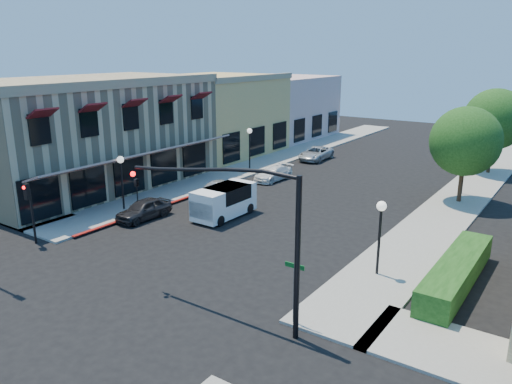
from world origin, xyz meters
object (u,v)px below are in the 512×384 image
Objects in this scene: street_name_sign at (294,284)px; lamppost_left_far at (250,138)px; parked_car_c at (273,173)px; street_tree_a at (465,141)px; secondary_signal at (29,202)px; parked_car_d at (316,153)px; lamppost_left_near at (121,169)px; signal_mast_arm at (246,219)px; street_tree_b at (495,119)px; lamppost_right_near at (381,219)px; parked_car_b at (218,192)px; lamppost_right_far at (465,158)px; white_van at (224,200)px; parked_car_a at (144,209)px.

lamppost_left_far is at bearing 128.94° from street_name_sign.
street_name_sign is 21.67m from parked_car_c.
street_tree_a is 1.95× the size of secondary_signal.
street_tree_a reaches higher than parked_car_d.
parked_car_c is at bearing 124.64° from street_name_sign.
lamppost_left_near is 0.94× the size of parked_car_c.
street_name_sign is 0.70× the size of lamppost_left_far.
signal_mast_arm is at bearing -55.00° from lamppost_left_far.
street_tree_b reaches higher than lamppost_right_near.
signal_mast_arm reaches higher than secondary_signal.
parked_car_b is (3.70, 5.00, -2.09)m from lamppost_left_near.
lamppost_right_far is 17.34m from white_van.
lamppost_right_far is at bearing 90.00° from lamppost_right_near.
parked_car_a is at bearing -10.21° from lamppost_left_near.
street_tree_b reaches higher than white_van.
white_van is at bearing -117.72° from street_tree_b.
white_van is at bearing 166.43° from lamppost_right_near.
street_tree_b is 1.97× the size of lamppost_left_near.
parked_car_c is (1.40, 12.41, -0.07)m from parked_car_a.
lamppost_right_far is 15.05m from parked_car_d.
lamppost_right_near and lamppost_right_far have the same top height.
secondary_signal is 12.14m from parked_car_b.
white_van is at bearing 58.88° from secondary_signal.
parked_car_b is at bearing 159.40° from lamppost_right_near.
street_name_sign is 13.04m from white_van.
lamppost_right_near is (-0.30, -14.00, -1.46)m from street_tree_a.
street_name_sign is at bearing -19.93° from lamppost_left_near.
street_tree_b is 1.61× the size of parked_car_d.
lamppost_left_far is (0.00, 14.00, 0.00)m from lamppost_left_near.
lamppost_right_near is (17.00, 0.00, 0.00)m from lamppost_left_near.
lamppost_left_near is at bearing 94.34° from secondary_signal.
white_van is (6.07, 2.64, -1.63)m from lamppost_left_near.
parked_car_a is at bearing -178.39° from lamppost_right_near.
parked_car_d is at bearing 161.53° from lamppost_right_far.
street_tree_b is 24.38m from white_van.
parked_car_c is 0.87× the size of parked_car_d.
lamppost_left_far is (-0.50, 20.59, 0.42)m from secondary_signal.
secondary_signal is at bearing -158.22° from lamppost_right_near.
lamppost_right_far is (17.00, 2.00, 0.00)m from lamppost_left_far.
parked_car_a is (-14.70, -0.41, -2.11)m from lamppost_right_near.
parked_car_b is 0.90× the size of parked_car_d.
secondary_signal is 17.77m from lamppost_right_near.
lamppost_right_near is at bearing -38.14° from parked_car_c.
street_tree_b is at bearing 90.00° from street_tree_a.
lamppost_left_near is 1.00× the size of lamppost_right_near.
street_tree_a is 14.08m from lamppost_right_near.
lamppost_right_near is 0.82× the size of white_van.
street_tree_a is 20.71m from signal_mast_arm.
street_tree_a is at bearing 38.98° from lamppost_left_near.
lamppost_left_near is (-17.30, -24.00, -1.81)m from street_tree_b.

